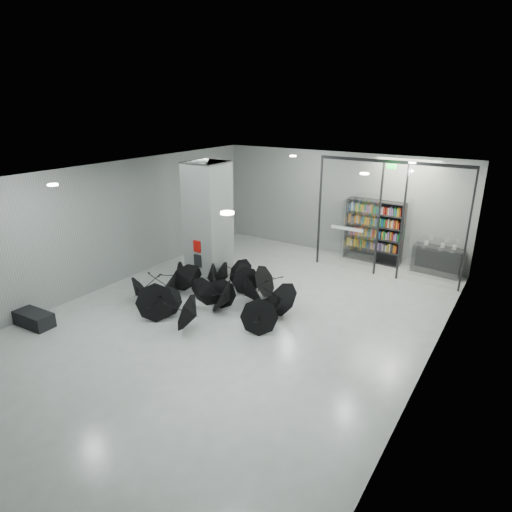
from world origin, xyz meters
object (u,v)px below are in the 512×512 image
Objects in this scene: column at (208,223)px; bench at (33,318)px; shop_counter at (437,260)px; umbrella_cluster at (216,295)px; bookshelf at (374,231)px.

column is 5.89m from bench.
column is 8.15m from shop_counter.
umbrella_cluster reaches higher than bench.
column is 2.45× the size of shop_counter.
umbrella_cluster is (-5.02, -6.28, -0.18)m from shop_counter.
shop_counter is 8.04m from umbrella_cluster.
column is 1.69× the size of bookshelf.
bookshelf is (6.09, 9.99, 0.98)m from bench.
column is 6.32m from bookshelf.
bookshelf is 2.45m from shop_counter.
bench is 11.74m from bookshelf.
shop_counter is 0.29× the size of umbrella_cluster.
bookshelf reaches higher than umbrella_cluster.
column reaches higher than umbrella_cluster.
column is 3.23× the size of bench.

